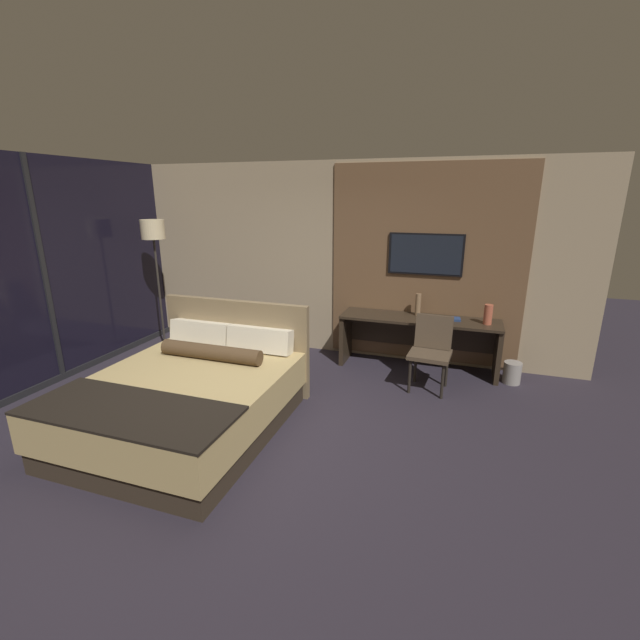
# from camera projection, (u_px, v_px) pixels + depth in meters

# --- Properties ---
(ground_plane) EXTENTS (16.00, 16.00, 0.00)m
(ground_plane) POSITION_uv_depth(u_px,v_px,m) (252.00, 433.00, 4.35)
(ground_plane) COLOR #28232D
(wall_back_tv_panel) EXTENTS (7.20, 0.09, 2.80)m
(wall_back_tv_panel) POSITION_uv_depth(u_px,v_px,m) (343.00, 261.00, 6.25)
(wall_back_tv_panel) COLOR tan
(wall_back_tv_panel) RESTS_ON ground_plane
(wall_left_window) EXTENTS (0.06, 6.00, 2.80)m
(wall_left_window) POSITION_uv_depth(u_px,v_px,m) (44.00, 280.00, 5.26)
(wall_left_window) COLOR black
(wall_left_window) RESTS_ON ground_plane
(bed) EXTENTS (1.87, 2.23, 1.13)m
(bed) POSITION_uv_depth(u_px,v_px,m) (189.00, 398.00, 4.37)
(bed) COLOR #33281E
(bed) RESTS_ON ground_plane
(desk) EXTENTS (2.11, 0.56, 0.73)m
(desk) POSITION_uv_depth(u_px,v_px,m) (419.00, 333.00, 5.87)
(desk) COLOR #2D2319
(desk) RESTS_ON ground_plane
(tv) EXTENTS (1.00, 0.04, 0.56)m
(tv) POSITION_uv_depth(u_px,v_px,m) (426.00, 254.00, 5.78)
(tv) COLOR black
(desk_chair) EXTENTS (0.52, 0.52, 0.91)m
(desk_chair) POSITION_uv_depth(u_px,v_px,m) (431.00, 346.00, 5.25)
(desk_chair) COLOR #4C3D2D
(desk_chair) RESTS_ON ground_plane
(floor_lamp) EXTENTS (0.34, 0.34, 1.98)m
(floor_lamp) POSITION_uv_depth(u_px,v_px,m) (154.00, 241.00, 6.32)
(floor_lamp) COLOR #282623
(floor_lamp) RESTS_ON ground_plane
(vase_tall) EXTENTS (0.07, 0.07, 0.30)m
(vase_tall) POSITION_uv_depth(u_px,v_px,m) (418.00, 305.00, 5.85)
(vase_tall) COLOR #846647
(vase_tall) RESTS_ON desk
(vase_short) EXTENTS (0.11, 0.11, 0.26)m
(vase_short) POSITION_uv_depth(u_px,v_px,m) (488.00, 314.00, 5.45)
(vase_short) COLOR #B2563D
(vase_short) RESTS_ON desk
(book) EXTENTS (0.24, 0.17, 0.03)m
(book) POSITION_uv_depth(u_px,v_px,m) (452.00, 319.00, 5.67)
(book) COLOR navy
(book) RESTS_ON desk
(waste_bin) EXTENTS (0.22, 0.22, 0.28)m
(waste_bin) POSITION_uv_depth(u_px,v_px,m) (512.00, 373.00, 5.48)
(waste_bin) COLOR gray
(waste_bin) RESTS_ON ground_plane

